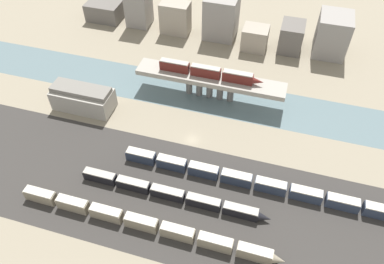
% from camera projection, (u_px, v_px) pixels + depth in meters
% --- Properties ---
extents(ground_plane, '(400.00, 400.00, 0.00)m').
position_uv_depth(ground_plane, '(192.00, 140.00, 129.99)').
color(ground_plane, gray).
extents(railbed_yard, '(280.00, 42.00, 0.01)m').
position_uv_depth(railbed_yard, '(170.00, 195.00, 114.08)').
color(railbed_yard, '#33302D').
rests_on(railbed_yard, ground).
extents(river_water, '(320.00, 20.44, 0.01)m').
position_uv_depth(river_water, '(209.00, 96.00, 145.93)').
color(river_water, slate).
rests_on(river_water, ground).
extents(bridge, '(56.54, 8.79, 9.52)m').
position_uv_depth(bridge, '(210.00, 81.00, 140.40)').
color(bridge, gray).
rests_on(bridge, ground).
extents(train_on_bridge, '(39.28, 2.68, 4.14)m').
position_uv_depth(train_on_bridge, '(209.00, 72.00, 137.71)').
color(train_on_bridge, '#5B1E19').
rests_on(train_on_bridge, bridge).
extents(train_yard_near, '(77.44, 2.92, 4.11)m').
position_uv_depth(train_yard_near, '(145.00, 224.00, 105.10)').
color(train_yard_near, gray).
rests_on(train_yard_near, ground).
extents(train_yard_mid, '(58.84, 2.77, 3.46)m').
position_uv_depth(train_yard_mid, '(172.00, 194.00, 112.31)').
color(train_yard_mid, black).
rests_on(train_yard_mid, ground).
extents(train_yard_far, '(87.18, 3.15, 3.95)m').
position_uv_depth(train_yard_far, '(257.00, 183.00, 114.86)').
color(train_yard_far, '#2D384C').
rests_on(train_yard_far, ground).
extents(warehouse_building, '(22.29, 10.12, 9.39)m').
position_uv_depth(warehouse_building, '(83.00, 98.00, 138.38)').
color(warehouse_building, '#9E998E').
rests_on(warehouse_building, ground).
extents(city_block_far_left, '(16.43, 15.33, 8.48)m').
position_uv_depth(city_block_far_left, '(106.00, 9.00, 184.73)').
color(city_block_far_left, '#605B56').
rests_on(city_block_far_left, ground).
extents(city_block_left, '(10.51, 10.62, 21.14)m').
position_uv_depth(city_block_left, '(138.00, 3.00, 175.72)').
color(city_block_left, gray).
rests_on(city_block_left, ground).
extents(city_block_center, '(13.22, 8.47, 14.60)m').
position_uv_depth(city_block_center, '(175.00, 18.00, 172.91)').
color(city_block_center, gray).
rests_on(city_block_center, ground).
extents(city_block_right, '(14.28, 14.95, 19.22)m').
position_uv_depth(city_block_right, '(221.00, 16.00, 169.59)').
color(city_block_right, gray).
rests_on(city_block_right, ground).
extents(city_block_far_right, '(11.08, 9.73, 10.18)m').
position_uv_depth(city_block_far_right, '(255.00, 38.00, 165.11)').
color(city_block_far_right, gray).
rests_on(city_block_far_right, ground).
extents(city_block_tall, '(9.92, 12.64, 12.24)m').
position_uv_depth(city_block_tall, '(291.00, 37.00, 163.96)').
color(city_block_tall, '#605B56').
rests_on(city_block_tall, ground).
extents(city_block_low, '(13.55, 15.49, 17.62)m').
position_uv_depth(city_block_low, '(332.00, 35.00, 160.29)').
color(city_block_low, gray).
rests_on(city_block_low, ground).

